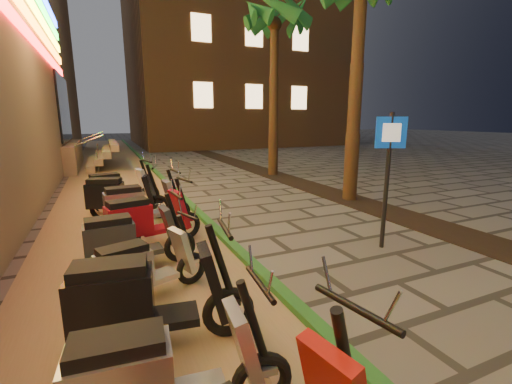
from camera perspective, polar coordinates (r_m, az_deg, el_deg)
name	(u,v)px	position (r m, az deg, el deg)	size (l,w,h in m)	color
parking_strip	(120,198)	(11.12, -21.77, -0.88)	(3.40, 60.00, 0.01)	#8C7251
green_curb	(176,191)	(11.29, -13.16, 0.10)	(0.18, 60.00, 0.10)	#225C24
planting_strip	(403,216)	(9.09, 23.23, -3.74)	(1.20, 40.00, 0.02)	black
apartment_block	(229,8)	(36.41, -4.47, 28.30)	(18.00, 16.06, 25.00)	brown
palm_d	(275,24)	(14.87, 3.10, 26.13)	(2.97, 3.02, 7.16)	#472D19
pedestrian_sign	(388,162)	(6.49, 21.21, 4.62)	(0.51, 0.23, 2.45)	black
scooter_6	(159,378)	(2.89, -15.91, -27.68)	(1.67, 0.61, 1.17)	black
scooter_7	(142,300)	(3.76, -18.43, -16.73)	(1.85, 0.75, 1.30)	black
scooter_8	(142,268)	(4.73, -18.45, -11.91)	(1.50, 0.81, 1.07)	black
scooter_9	(128,240)	(5.64, -20.57, -7.52)	(1.69, 0.60, 1.19)	black
scooter_10	(144,220)	(6.53, -18.14, -4.47)	(1.77, 0.83, 1.25)	black
scooter_11	(138,205)	(7.62, -19.06, -2.12)	(1.81, 0.69, 1.27)	black
scooter_12	(118,197)	(8.56, -21.97, -0.70)	(1.85, 0.93, 1.31)	black
scooter_13	(117,189)	(9.57, -22.16, 0.45)	(1.80, 0.87, 1.27)	black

